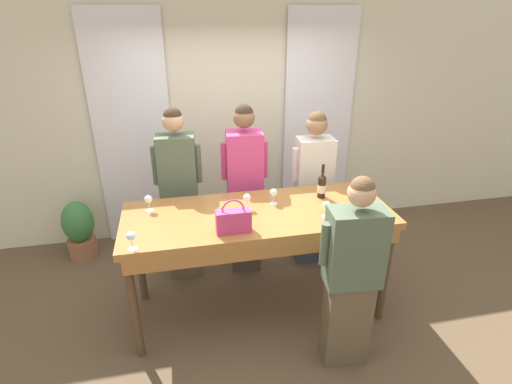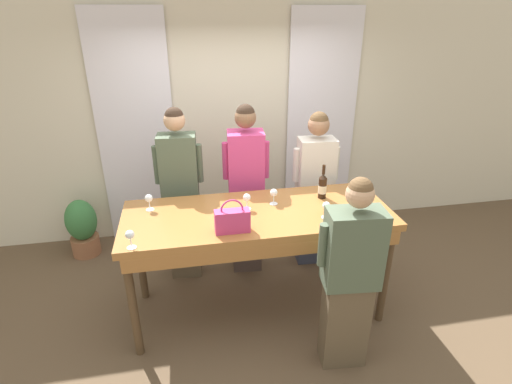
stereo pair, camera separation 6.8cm
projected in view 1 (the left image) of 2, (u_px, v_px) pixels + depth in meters
ground_plane at (258, 307)px, 3.90m from camera, size 18.00×18.00×0.00m
wall_back at (229, 123)px, 4.81m from camera, size 12.00×0.06×2.80m
curtain_panel_left at (133, 134)px, 4.56m from camera, size 0.86×0.03×2.69m
curtain_panel_right at (318, 124)px, 4.98m from camera, size 0.86×0.03×2.69m
tasting_bar at (259, 223)px, 3.48m from camera, size 2.32×0.89×1.05m
wine_bottle at (322, 186)px, 3.68m from camera, size 0.08×0.08×0.32m
handbag at (233, 220)px, 3.11m from camera, size 0.27×0.10×0.28m
wine_glass_front_left at (247, 198)px, 3.46m from camera, size 0.07×0.07×0.15m
wine_glass_front_mid at (274, 193)px, 3.56m from camera, size 0.07×0.07×0.15m
wine_glass_front_right at (131, 237)px, 2.88m from camera, size 0.07×0.07×0.15m
wine_glass_center_left at (359, 212)px, 3.23m from camera, size 0.07×0.07×0.15m
wine_glass_center_mid at (326, 206)px, 3.33m from camera, size 0.07×0.07×0.15m
wine_glass_center_right at (148, 200)px, 3.43m from camera, size 0.07×0.07×0.15m
wine_glass_back_left at (366, 208)px, 3.29m from camera, size 0.07×0.07×0.15m
pen at (220, 212)px, 3.45m from camera, size 0.05×0.14×0.01m
guest_olive_jacket at (180, 195)px, 3.99m from camera, size 0.48×0.26×1.83m
guest_pink_top at (245, 190)px, 4.12m from camera, size 0.48×0.31×1.83m
guest_cream_sweater at (313, 188)px, 4.28m from camera, size 0.49×0.27×1.73m
host_pouring at (352, 275)px, 2.99m from camera, size 0.53×0.28×1.63m
potted_plant at (79, 229)px, 4.57m from camera, size 0.34×0.34×0.69m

